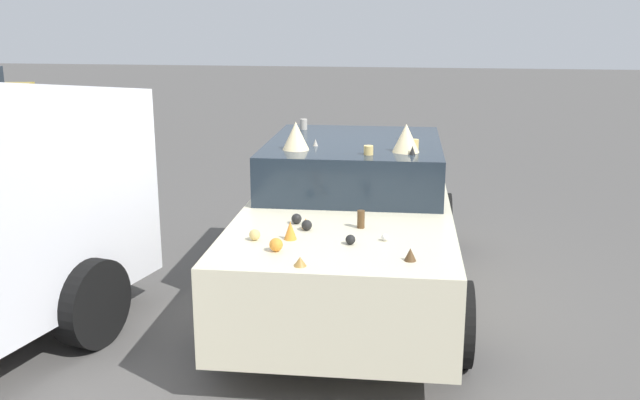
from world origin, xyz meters
The scene contains 2 objects.
ground_plane centered at (0.00, 0.00, 0.00)m, with size 60.00×60.00×0.00m, color #514F4C.
art_car_decorated centered at (0.04, 0.00, 0.73)m, with size 4.44×2.11×1.67m.
Camera 1 is at (-6.38, -0.63, 2.59)m, focal length 39.99 mm.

